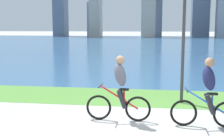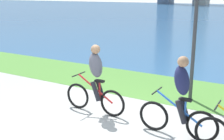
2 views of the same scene
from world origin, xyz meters
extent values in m
plane|color=#B2AFA8|center=(0.00, 0.00, 0.00)|extent=(300.00, 300.00, 0.00)
cube|color=#59933D|center=(0.00, 3.32, 0.00)|extent=(120.00, 2.63, 0.01)
torus|color=black|center=(-0.97, 0.64, 0.33)|extent=(0.66, 0.06, 0.66)
torus|color=black|center=(0.05, 0.64, 0.33)|extent=(0.66, 0.06, 0.66)
cylinder|color=red|center=(-0.43, 0.64, 0.62)|extent=(1.00, 0.04, 0.62)
cylinder|color=red|center=(-0.30, 0.64, 0.57)|extent=(0.04, 0.04, 0.48)
cube|color=black|center=(-0.30, 0.64, 0.83)|extent=(0.24, 0.10, 0.05)
cylinder|color=black|center=(-0.92, 0.64, 0.91)|extent=(0.03, 0.52, 0.03)
ellipsoid|color=#595966|center=(-0.41, 0.64, 1.21)|extent=(0.40, 0.36, 0.65)
sphere|color=#A57A59|center=(-0.41, 0.64, 1.59)|extent=(0.22, 0.22, 0.22)
cylinder|color=#26262D|center=(-0.36, 0.54, 0.59)|extent=(0.27, 0.11, 0.49)
cylinder|color=#26262D|center=(-0.36, 0.74, 0.59)|extent=(0.27, 0.11, 0.49)
torus|color=black|center=(1.18, 0.45, 0.33)|extent=(0.66, 0.06, 0.66)
torus|color=black|center=(2.20, 0.45, 0.33)|extent=(0.66, 0.06, 0.66)
cylinder|color=blue|center=(1.72, 0.45, 0.62)|extent=(0.99, 0.04, 0.62)
cylinder|color=blue|center=(1.85, 0.45, 0.57)|extent=(0.04, 0.04, 0.48)
cube|color=black|center=(1.85, 0.45, 0.83)|extent=(0.24, 0.10, 0.05)
cylinder|color=black|center=(1.23, 0.45, 0.91)|extent=(0.03, 0.52, 0.03)
ellipsoid|color=#1E234C|center=(1.74, 0.45, 1.21)|extent=(0.40, 0.36, 0.65)
sphere|color=#A57A59|center=(1.74, 0.45, 1.59)|extent=(0.22, 0.22, 0.22)
cylinder|color=#26262D|center=(1.80, 0.35, 0.59)|extent=(0.27, 0.11, 0.49)
cylinder|color=#26262D|center=(1.80, 0.55, 0.59)|extent=(0.27, 0.11, 0.49)
torus|color=black|center=(2.44, 0.24, 0.33)|extent=(0.66, 0.06, 0.66)
cylinder|color=black|center=(2.49, 0.24, 0.91)|extent=(0.03, 0.52, 0.03)
cylinder|color=#38383D|center=(1.33, 2.74, 1.78)|extent=(0.10, 0.10, 3.55)
camera|label=1|loc=(0.44, -6.83, 2.42)|focal=47.94mm
camera|label=2|loc=(3.35, -5.03, 2.89)|focal=47.24mm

